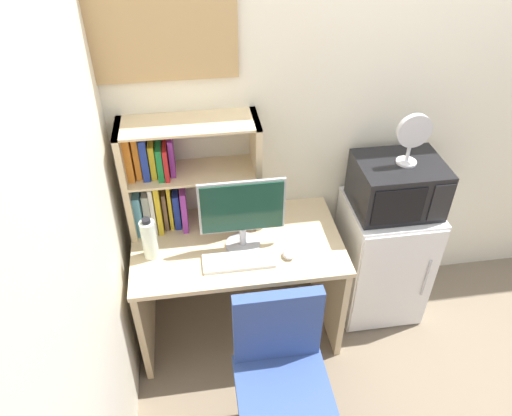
{
  "coord_description": "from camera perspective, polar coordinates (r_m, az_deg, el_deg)",
  "views": [
    {
      "loc": [
        -1.16,
        -2.32,
        2.52
      ],
      "look_at": [
        -0.87,
        -0.37,
        0.98
      ],
      "focal_mm": 34.09,
      "sensor_mm": 36.0,
      "label": 1
    }
  ],
  "objects": [
    {
      "name": "keyboard",
      "position": [
        2.56,
        -2.07,
        -6.24
      ],
      "size": [
        0.37,
        0.14,
        0.02
      ],
      "primitive_type": "cube",
      "color": "silver",
      "rests_on": "desk"
    },
    {
      "name": "desk",
      "position": [
        2.84,
        -2.11,
        -7.41
      ],
      "size": [
        1.15,
        0.67,
        0.73
      ],
      "color": "beige",
      "rests_on": "ground_plane"
    },
    {
      "name": "desk_fan",
      "position": [
        2.66,
        17.94,
        8.12
      ],
      "size": [
        0.19,
        0.11,
        0.29
      ],
      "color": "silver",
      "rests_on": "microwave"
    },
    {
      "name": "wall_back",
      "position": [
        3.07,
        23.57,
        11.31
      ],
      "size": [
        6.4,
        0.04,
        2.6
      ],
      "primitive_type": "cube",
      "color": "silver",
      "rests_on": "ground_plane"
    },
    {
      "name": "monitor",
      "position": [
        2.51,
        -1.63,
        -0.43
      ],
      "size": [
        0.45,
        0.19,
        0.42
      ],
      "color": "#B7B7BC",
      "rests_on": "desk"
    },
    {
      "name": "hutch_bookshelf",
      "position": [
        2.65,
        -9.93,
        3.58
      ],
      "size": [
        0.72,
        0.26,
        0.64
      ],
      "color": "beige",
      "rests_on": "desk"
    },
    {
      "name": "mini_fridge",
      "position": [
        3.16,
        14.53,
        -5.66
      ],
      "size": [
        0.5,
        0.49,
        0.81
      ],
      "color": "white",
      "rests_on": "ground_plane"
    },
    {
      "name": "computer_mouse",
      "position": [
        2.58,
        3.85,
        -5.41
      ],
      "size": [
        0.06,
        0.08,
        0.04
      ],
      "primitive_type": "ellipsoid",
      "color": "silver",
      "rests_on": "desk"
    },
    {
      "name": "water_bottle",
      "position": [
        2.58,
        -12.41,
        -3.57
      ],
      "size": [
        0.08,
        0.08,
        0.25
      ],
      "color": "silver",
      "rests_on": "desk"
    },
    {
      "name": "wall_corkboard",
      "position": [
        2.43,
        -10.87,
        19.28
      ],
      "size": [
        0.7,
        0.02,
        0.44
      ],
      "primitive_type": "cube",
      "color": "tan"
    },
    {
      "name": "desk_chair",
      "position": [
        2.51,
        2.95,
        -20.35
      ],
      "size": [
        0.51,
        0.51,
        0.9
      ],
      "color": "black",
      "rests_on": "ground_plane"
    },
    {
      "name": "microwave",
      "position": [
        2.82,
        16.25,
        2.56
      ],
      "size": [
        0.47,
        0.38,
        0.29
      ],
      "color": "black",
      "rests_on": "mini_fridge"
    }
  ]
}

